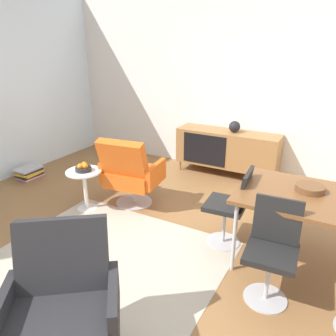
% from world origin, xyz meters
% --- Properties ---
extents(ground_plane, '(8.32, 8.32, 0.00)m').
position_xyz_m(ground_plane, '(0.00, 0.00, 0.00)').
color(ground_plane, olive).
extents(wall_back, '(6.80, 0.12, 2.80)m').
position_xyz_m(wall_back, '(0.00, 2.60, 1.40)').
color(wall_back, white).
rests_on(wall_back, ground_plane).
extents(sideboard, '(1.60, 0.45, 0.72)m').
position_xyz_m(sideboard, '(-0.18, 2.30, 0.44)').
color(sideboard, olive).
rests_on(sideboard, ground_plane).
extents(vase_cobalt, '(0.17, 0.17, 0.17)m').
position_xyz_m(vase_cobalt, '(-0.09, 2.30, 0.81)').
color(vase_cobalt, black).
rests_on(vase_cobalt, sideboard).
extents(dining_table, '(1.60, 0.90, 0.74)m').
position_xyz_m(dining_table, '(1.40, 0.46, 0.70)').
color(dining_table, brown).
rests_on(dining_table, ground_plane).
extents(wooden_bowl_on_table, '(0.26, 0.26, 0.06)m').
position_xyz_m(wooden_bowl_on_table, '(1.21, 0.55, 0.77)').
color(wooden_bowl_on_table, brown).
rests_on(wooden_bowl_on_table, dining_table).
extents(dining_chair_near_window, '(0.45, 0.43, 0.86)m').
position_xyz_m(dining_chair_near_window, '(0.51, 0.46, 0.47)').
color(dining_chair_near_window, black).
rests_on(dining_chair_near_window, ground_plane).
extents(dining_chair_front_left, '(0.43, 0.45, 0.86)m').
position_xyz_m(dining_chair_front_left, '(1.05, -0.10, 0.47)').
color(dining_chair_front_left, black).
rests_on(dining_chair_front_left, ground_plane).
extents(lounge_chair_red, '(0.78, 0.72, 0.95)m').
position_xyz_m(lounge_chair_red, '(-0.91, 0.69, 0.47)').
color(lounge_chair_red, '#D85919').
rests_on(lounge_chair_red, ground_plane).
extents(armchair_black_shell, '(0.90, 0.90, 0.95)m').
position_xyz_m(armchair_black_shell, '(-0.01, -1.34, 0.47)').
color(armchair_black_shell, '#262628').
rests_on(armchair_black_shell, ground_plane).
extents(side_table_round, '(0.44, 0.44, 0.52)m').
position_xyz_m(side_table_round, '(-1.36, 0.33, 0.32)').
color(side_table_round, white).
rests_on(side_table_round, ground_plane).
extents(fruit_bowl, '(0.20, 0.20, 0.11)m').
position_xyz_m(fruit_bowl, '(-1.36, 0.33, 0.56)').
color(fruit_bowl, '#262628').
rests_on(fruit_bowl, side_table_round).
extents(magazine_stack, '(0.31, 0.40, 0.17)m').
position_xyz_m(magazine_stack, '(-2.84, 0.66, 0.09)').
color(magazine_stack, '#99668C').
rests_on(magazine_stack, ground_plane).
extents(area_rug, '(2.20, 1.70, 0.01)m').
position_xyz_m(area_rug, '(-0.44, -0.32, 0.00)').
color(area_rug, '#B7AD99').
rests_on(area_rug, ground_plane).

